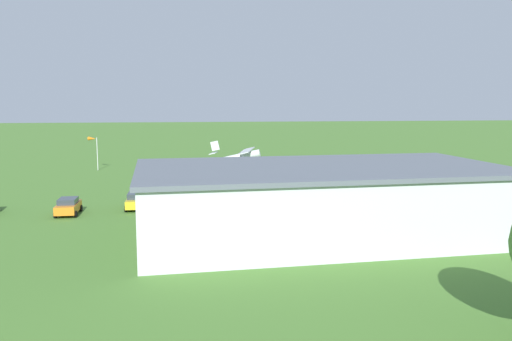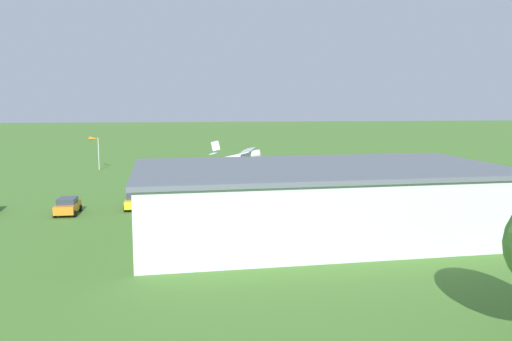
# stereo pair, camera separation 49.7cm
# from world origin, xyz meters

# --- Properties ---
(ground_plane) EXTENTS (400.00, 400.00, 0.00)m
(ground_plane) POSITION_xyz_m (0.00, 0.00, 0.00)
(ground_plane) COLOR #47752D
(hangar) EXTENTS (30.34, 17.47, 5.70)m
(hangar) POSITION_xyz_m (-1.57, 39.14, 2.86)
(hangar) COLOR silver
(hangar) RESTS_ON ground_plane
(biplane) EXTENTS (8.04, 8.47, 4.26)m
(biplane) POSITION_xyz_m (1.88, 7.06, 2.92)
(biplane) COLOR silver
(car_green) EXTENTS (2.71, 4.93, 1.63)m
(car_green) POSITION_xyz_m (-15.04, 25.88, 0.85)
(car_green) COLOR #1E6B38
(car_green) RESTS_ON ground_plane
(car_yellow) EXTENTS (1.97, 4.51, 1.66)m
(car_yellow) POSITION_xyz_m (14.40, 26.53, 0.86)
(car_yellow) COLOR gold
(car_yellow) RESTS_ON ground_plane
(car_orange) EXTENTS (2.10, 4.07, 1.61)m
(car_orange) POSITION_xyz_m (20.62, 28.54, 0.84)
(car_orange) COLOR orange
(car_orange) RESTS_ON ground_plane
(person_crossing_taxiway) EXTENTS (0.42, 0.42, 1.54)m
(person_crossing_taxiway) POSITION_xyz_m (13.98, 23.07, 0.76)
(person_crossing_taxiway) COLOR #72338C
(person_crossing_taxiway) RESTS_ON ground_plane
(person_at_fence_line) EXTENTS (0.53, 0.53, 1.63)m
(person_at_fence_line) POSITION_xyz_m (-1.15, 21.57, 0.81)
(person_at_fence_line) COLOR #72338C
(person_at_fence_line) RESTS_ON ground_plane
(person_by_parked_cars) EXTENTS (0.49, 0.49, 1.63)m
(person_by_parked_cars) POSITION_xyz_m (-7.62, 23.58, 0.81)
(person_by_parked_cars) COLOR #33723F
(person_by_parked_cars) RESTS_ON ground_plane
(person_near_hangar_door) EXTENTS (0.52, 0.52, 1.59)m
(person_near_hangar_door) POSITION_xyz_m (5.42, 23.48, 0.79)
(person_near_hangar_door) COLOR #72338C
(person_near_hangar_door) RESTS_ON ground_plane
(windsock) EXTENTS (1.48, 1.11, 5.35)m
(windsock) POSITION_xyz_m (23.69, -4.70, 4.71)
(windsock) COLOR silver
(windsock) RESTS_ON ground_plane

